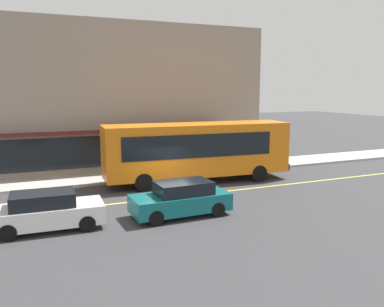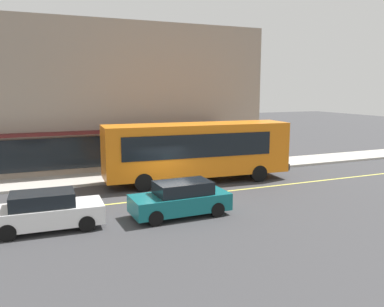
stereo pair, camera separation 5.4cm
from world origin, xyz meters
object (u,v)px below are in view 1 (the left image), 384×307
object	(u,v)px
pedestrian_near_storefront	(160,153)
bus	(198,149)
traffic_light	(248,133)
car_teal	(181,199)
car_white	(47,211)

from	to	relation	value
pedestrian_near_storefront	bus	bearing A→B (deg)	-75.97
traffic_light	car_teal	distance (m)	11.36
bus	pedestrian_near_storefront	world-z (taller)	bus
car_white	pedestrian_near_storefront	distance (m)	12.02
pedestrian_near_storefront	traffic_light	bearing A→B (deg)	-17.21
traffic_light	car_teal	xyz separation A→B (m)	(-8.06, -7.80, -1.79)
traffic_light	pedestrian_near_storefront	world-z (taller)	traffic_light
car_teal	car_white	bearing A→B (deg)	175.33
car_teal	car_white	size ratio (longest dim) A/B	0.99
traffic_light	car_white	distance (m)	15.56
car_white	car_teal	bearing A→B (deg)	-4.67
traffic_light	pedestrian_near_storefront	bearing A→B (deg)	162.79
bus	car_teal	world-z (taller)	bus
bus	car_teal	size ratio (longest dim) A/B	2.60
traffic_light	car_white	size ratio (longest dim) A/B	0.73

